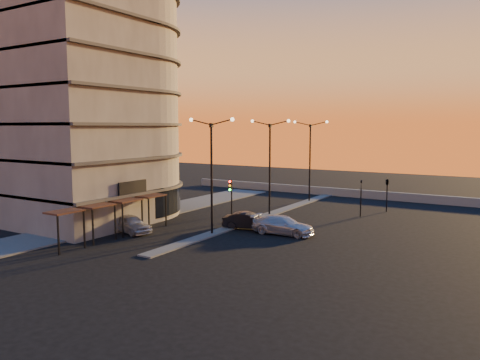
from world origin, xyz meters
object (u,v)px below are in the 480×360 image
(car_sedan, at_px, (248,221))
(car_hatchback, at_px, (130,224))
(car_wagon, at_px, (283,225))
(traffic_light_main, at_px, (231,195))
(streetlamp_mid, at_px, (270,159))

(car_sedan, bearing_deg, car_hatchback, 114.41)
(car_sedan, relative_size, car_wagon, 0.84)
(traffic_light_main, distance_m, car_sedan, 2.68)
(streetlamp_mid, bearing_deg, traffic_light_main, -90.00)
(car_hatchback, bearing_deg, traffic_light_main, -33.66)
(streetlamp_mid, relative_size, traffic_light_main, 2.24)
(traffic_light_main, bearing_deg, car_wagon, 3.32)
(streetlamp_mid, distance_m, car_sedan, 8.40)
(car_sedan, distance_m, car_wagon, 3.41)
(streetlamp_mid, height_order, car_wagon, streetlamp_mid)
(traffic_light_main, xyz_separation_m, car_sedan, (1.50, 0.45, -2.17))
(streetlamp_mid, distance_m, car_wagon, 9.71)
(car_hatchback, distance_m, car_wagon, 12.69)
(car_hatchback, bearing_deg, car_wagon, -48.03)
(car_sedan, bearing_deg, streetlamp_mid, -2.14)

